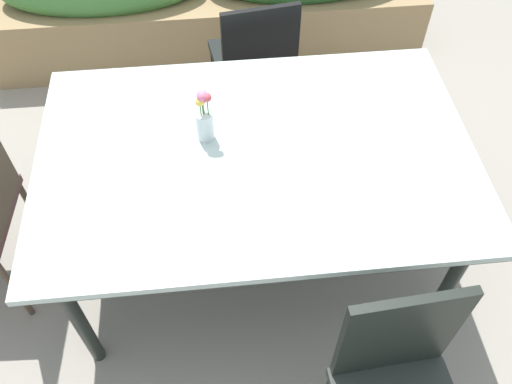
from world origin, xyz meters
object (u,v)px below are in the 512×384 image
Objects in this scene: flower_vase at (204,118)px; chair_far_side at (255,59)px; planter_box at (209,4)px; dining_table at (256,161)px.

chair_far_side is at bearing 70.99° from flower_vase.
flower_vase is at bearing -92.02° from planter_box.
flower_vase reaches higher than chair_far_side.
dining_table is at bearing -26.39° from flower_vase.
planter_box is (0.06, 1.57, -0.51)m from flower_vase.
planter_box is at bearing 97.48° from chair_far_side.
flower_vase is at bearing -117.38° from chair_far_side.
chair_far_side is at bearing -74.16° from planter_box.
dining_table is 0.92m from chair_far_side.
flower_vase is (-0.28, -0.80, 0.36)m from chair_far_side.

